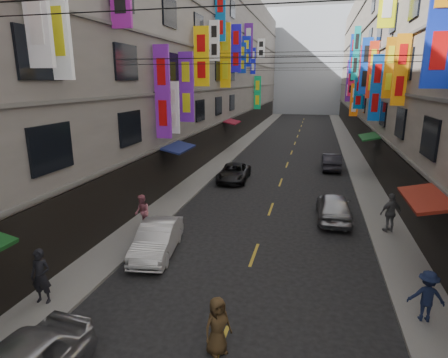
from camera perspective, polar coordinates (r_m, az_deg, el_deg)
The scene contains 19 objects.
sidewalk_left at distance 39.88m, azimuth 1.61°, elevation 4.52°, with size 2.00×90.00×0.12m, color slate.
sidewalk_right at distance 39.21m, azimuth 19.05°, elevation 3.54°, with size 2.00×90.00×0.12m, color slate.
building_row_left at distance 40.98m, azimuth -6.93°, elevation 17.93°, with size 10.14×90.00×19.00m.
building_row_right at distance 39.68m, azimuth 29.23°, elevation 16.36°, with size 10.14×90.00×19.00m.
haze_block at distance 88.49m, azimuth 12.80°, elevation 16.90°, with size 18.00×8.00×22.00m, color #AEB6C2.
shop_signage at distance 31.38m, azimuth 9.89°, elevation 18.19°, with size 14.00×55.00×12.00m.
street_awnings at distance 23.02m, azimuth 4.85°, elevation 4.34°, with size 13.99×35.20×0.41m.
overhead_cables at distance 26.52m, azimuth 9.39°, elevation 18.16°, with size 14.00×38.04×1.24m.
lane_markings at distance 36.16m, azimuth 9.95°, elevation 3.15°, with size 0.12×80.20×0.01m.
scooter_far_right at distance 22.08m, azimuth 16.03°, elevation -3.49°, with size 0.72×1.76×1.14m.
car_left_mid at distance 16.19m, azimuth -10.15°, elevation -9.01°, with size 1.43×4.10×1.35m, color silver.
car_left_far at distance 27.42m, azimuth 1.52°, elevation 0.98°, with size 2.03×4.41×1.22m, color black.
car_right_mid at distance 20.52m, azimuth 16.40°, elevation -4.08°, with size 1.71×4.26×1.45m, color #A9A9AE.
car_right_far at distance 32.14m, azimuth 16.02°, elevation 2.58°, with size 1.44×4.12×1.36m, color #29272F.
pedestrian_lnear at distance 13.77m, azimuth -26.11°, elevation -13.15°, with size 0.67×0.61×1.84m, color black.
pedestrian_lfar at distance 18.59m, azimuth -12.36°, elevation -4.95°, with size 0.83×0.57×1.71m, color #C96A7F.
pedestrian_rnear at distance 13.15m, azimuth 28.52°, elevation -15.39°, with size 1.04×0.54×1.61m, color #151D3B.
pedestrian_rfar at distance 19.51m, azimuth 24.06°, elevation -4.70°, with size 1.11×0.63×1.90m, color slate.
pedestrian_crossing at distance 10.68m, azimuth -0.99°, elevation -21.48°, with size 0.80×0.55×1.64m, color #46331C.
Camera 1 is at (2.18, 3.62, 7.13)m, focal length 30.00 mm.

